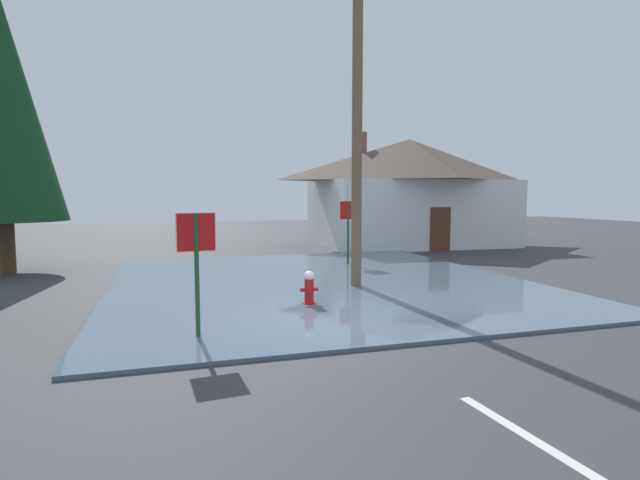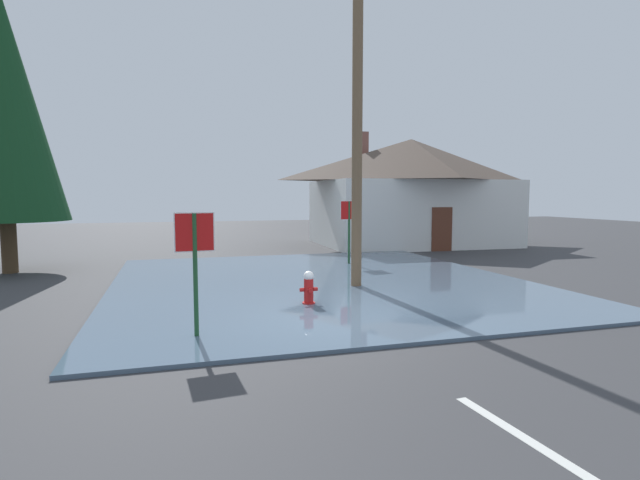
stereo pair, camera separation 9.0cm
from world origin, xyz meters
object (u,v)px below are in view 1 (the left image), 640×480
(fire_hydrant, at_px, (309,289))
(stop_sign_far, at_px, (348,220))
(utility_pole, at_px, (357,102))
(stop_sign_near, at_px, (196,250))
(house, at_px, (409,190))

(fire_hydrant, xyz_separation_m, stop_sign_far, (3.19, 6.09, 1.26))
(utility_pole, distance_m, stop_sign_far, 5.59)
(utility_pole, height_order, stop_sign_far, utility_pole)
(stop_sign_near, distance_m, fire_hydrant, 3.47)
(utility_pole, xyz_separation_m, house, (7.05, 10.76, -2.21))
(utility_pole, distance_m, house, 13.05)
(fire_hydrant, height_order, utility_pole, utility_pole)
(fire_hydrant, xyz_separation_m, utility_pole, (1.85, 1.82, 4.61))
(fire_hydrant, bearing_deg, stop_sign_near, -142.71)
(stop_sign_near, height_order, house, house)
(stop_sign_near, bearing_deg, utility_pole, 40.50)
(stop_sign_far, relative_size, house, 0.23)
(stop_sign_near, distance_m, utility_pole, 6.77)
(fire_hydrant, relative_size, stop_sign_far, 0.35)
(stop_sign_near, bearing_deg, house, 51.68)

